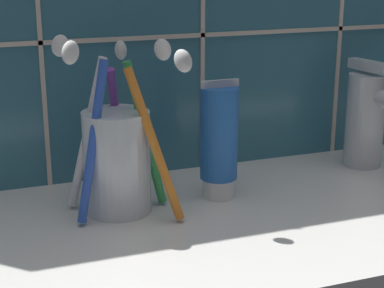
{
  "coord_description": "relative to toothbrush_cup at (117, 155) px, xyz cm",
  "views": [
    {
      "loc": [
        -25.41,
        -55.51,
        28.27
      ],
      "look_at": [
        -4.27,
        2.14,
        9.42
      ],
      "focal_mm": 60.0,
      "sensor_mm": 36.0,
      "label": 1
    }
  ],
  "objects": [
    {
      "name": "sink_counter",
      "position": [
        11.18,
        -5.37,
        -7.05
      ],
      "size": [
        75.18,
        31.73,
        2.0
      ],
      "primitive_type": "cube",
      "color": "silver",
      "rests_on": "ground"
    },
    {
      "name": "toothbrush_cup",
      "position": [
        0.0,
        0.0,
        0.0
      ],
      "size": [
        12.61,
        14.82,
        18.43
      ],
      "color": "silver",
      "rests_on": "sink_counter"
    },
    {
      "name": "toothpaste_tube",
      "position": [
        11.52,
        -0.01,
        0.38
      ],
      "size": [
        4.25,
        4.05,
        13.05
      ],
      "color": "white",
      "rests_on": "sink_counter"
    },
    {
      "name": "sink_faucet",
      "position": [
        32.4,
        3.27,
        0.37
      ],
      "size": [
        4.71,
        10.84,
        13.2
      ],
      "rotation": [
        0.0,
        0.0,
        -1.4
      ],
      "color": "silver",
      "rests_on": "sink_counter"
    }
  ]
}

